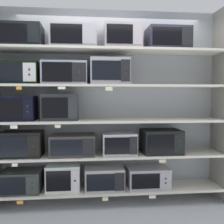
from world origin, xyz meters
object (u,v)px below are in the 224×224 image
Objects in this scene: microwave_4 at (22,144)px; microwave_6 at (119,143)px; microwave_16 at (168,39)px; microwave_8 at (18,108)px; microwave_14 at (74,37)px; microwave_11 at (65,73)px; microwave_13 at (21,36)px; microwave_0 at (22,181)px; microwave_1 at (63,177)px; microwave_2 at (104,177)px; microwave_7 at (161,141)px; microwave_9 at (60,107)px; microwave_10 at (19,73)px; microwave_12 at (109,72)px; microwave_3 at (148,177)px; microwave_15 at (122,37)px; microwave_5 at (73,145)px.

microwave_4 is 1.25m from microwave_6.
microwave_8 is at bearing 180.00° from microwave_16.
microwave_14 is 1.05× the size of microwave_16.
microwave_11 is 0.70m from microwave_13.
microwave_16 reaches higher than microwave_0.
microwave_0 is at bearing -0.56° from microwave_8.
microwave_2 is at bearing 0.01° from microwave_1.
microwave_2 is 2.10m from microwave_13.
microwave_14 is at bearing -179.99° from microwave_7.
microwave_1 is 0.68m from microwave_4.
microwave_9 is 0.95× the size of microwave_10.
microwave_12 is at bearing 179.99° from microwave_7.
microwave_1 is 0.78× the size of microwave_3.
microwave_11 is 1.42m from microwave_16.
microwave_0 is 0.96× the size of microwave_2.
microwave_14 is at bearing -0.02° from microwave_13.
microwave_14 is at bearing -0.02° from microwave_8.
microwave_7 is 1.56m from microwave_11.
microwave_12 is at bearing 0.05° from microwave_14.
microwave_3 is 1.93m from microwave_8.
microwave_14 reaches higher than microwave_12.
microwave_16 reaches higher than microwave_3.
microwave_12 is 1.06× the size of microwave_15.
microwave_8 is at bearing 179.99° from microwave_1.
microwave_7 is at bearing -0.00° from microwave_15.
microwave_9 is (-1.34, -0.00, 0.47)m from microwave_7.
microwave_4 is 1.88m from microwave_15.
microwave_11 is at bearing -0.03° from microwave_8.
microwave_0 is 1.06m from microwave_2.
microwave_13 is at bearing 180.00° from microwave_6.
microwave_14 is at bearing -179.95° from microwave_12.
microwave_4 is 1.02× the size of microwave_12.
microwave_13 is 1.28m from microwave_15.
microwave_9 is (-0.15, -0.00, 0.49)m from microwave_5.
microwave_13 is at bearing 179.98° from microwave_14.
microwave_10 is at bearing 180.00° from microwave_11.
microwave_11 is 0.47m from microwave_14.
microwave_10 is at bearing -179.99° from microwave_1.
microwave_12 reaches higher than microwave_2.
microwave_3 is at bearing -0.00° from microwave_8.
microwave_3 is (1.65, 0.00, -0.00)m from microwave_0.
microwave_7 is at bearing 0.00° from microwave_1.
microwave_10 is at bearing -179.43° from microwave_13.
microwave_14 reaches higher than microwave_8.
microwave_7 reaches higher than microwave_3.
microwave_5 is at bearing 180.00° from microwave_16.
microwave_14 is at bearing -179.97° from microwave_2.
microwave_11 reaches higher than microwave_5.
microwave_10 is (-0.65, -0.00, 0.92)m from microwave_5.
microwave_11 is at bearing -179.99° from microwave_16.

